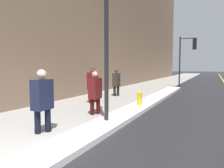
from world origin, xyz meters
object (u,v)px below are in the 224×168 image
Objects in this scene: traffic_light_near at (189,51)px; pedestrian_in_fedora at (116,81)px; pedestrian_in_glasses at (95,91)px; fire_hydrant at (140,100)px; pedestrian_nearside at (42,98)px; pedestrian_trailing at (93,82)px; lamp_post at (106,9)px.

pedestrian_in_fedora is at bearing -115.59° from traffic_light_near.
pedestrian_in_glasses is 2.10m from fire_hydrant.
pedestrian_in_glasses is at bearing 175.80° from pedestrian_nearside.
pedestrian_nearside is 0.99× the size of pedestrian_in_fedora.
pedestrian_in_fedora is at bearing 128.13° from fire_hydrant.
pedestrian_trailing is 1.09× the size of pedestrian_in_fedora.
pedestrian_in_glasses is at bearing 14.57° from pedestrian_in_fedora.
pedestrian_nearside is at bearing -4.20° from pedestrian_in_glasses.
lamp_post is 3.43× the size of pedestrian_nearside.
pedestrian_trailing reaches higher than pedestrian_nearside.
pedestrian_in_fedora is at bearing -165.43° from pedestrian_in_glasses.
lamp_post is 2.81m from pedestrian_in_glasses.
pedestrian_trailing is 2.52× the size of fire_hydrant.
pedestrian_in_glasses is at bearing -120.99° from fire_hydrant.
traffic_light_near reaches higher than pedestrian_in_glasses.
lamp_post is at bearing 20.61° from pedestrian_in_fedora.
pedestrian_in_glasses is (0.15, 2.42, -0.05)m from pedestrian_nearside.
traffic_light_near reaches higher than pedestrian_trailing.
pedestrian_trailing is 2.51m from fire_hydrant.
pedestrian_nearside is at bearing -99.89° from traffic_light_near.
traffic_light_near is 2.54× the size of pedestrian_nearside.
fire_hydrant is at bearing 163.27° from pedestrian_nearside.
lamp_post is 1.35× the size of traffic_light_near.
pedestrian_trailing is at bearing -1.97° from pedestrian_in_fedora.
traffic_light_near is at bearing 155.72° from pedestrian_in_fedora.
pedestrian_in_fedora is 3.84m from fire_hydrant.
lamp_post is 3.64× the size of pedestrian_in_glasses.
pedestrian_trailing reaches higher than fire_hydrant.
fire_hydrant is (0.09, 2.80, -2.92)m from lamp_post.
lamp_post is 4.57m from pedestrian_trailing.
lamp_post is at bearing -95.86° from traffic_light_near.
pedestrian_in_glasses is 2.17× the size of fire_hydrant.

